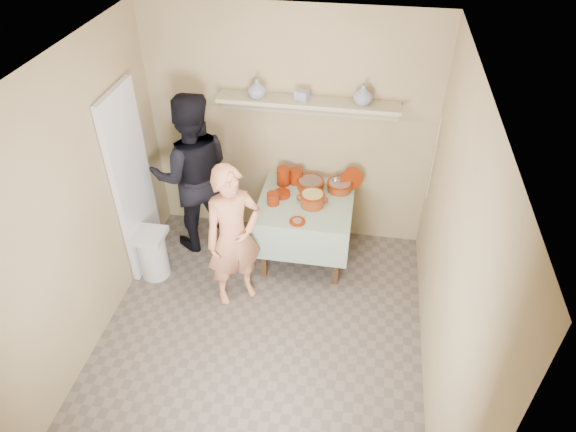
% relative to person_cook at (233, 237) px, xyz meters
% --- Properties ---
extents(ground, '(3.50, 3.50, 0.00)m').
position_rel_person_cook_xyz_m(ground, '(0.34, -0.57, -0.77)').
color(ground, '#65584F').
rests_on(ground, ground).
extents(tile_panel, '(0.06, 0.70, 2.00)m').
position_rel_person_cook_xyz_m(tile_panel, '(-1.12, 0.38, 0.23)').
color(tile_panel, silver).
rests_on(tile_panel, ground).
extents(plate_stack_a, '(0.15, 0.15, 0.20)m').
position_rel_person_cook_xyz_m(plate_stack_a, '(0.31, 0.97, 0.09)').
color(plate_stack_a, '#651905').
rests_on(plate_stack_a, serving_table).
extents(plate_stack_b, '(0.14, 0.14, 0.17)m').
position_rel_person_cook_xyz_m(plate_stack_b, '(0.44, 1.01, 0.08)').
color(plate_stack_b, '#651905').
rests_on(plate_stack_b, serving_table).
extents(bowl_stack, '(0.13, 0.13, 0.13)m').
position_rel_person_cook_xyz_m(bowl_stack, '(0.27, 0.59, 0.06)').
color(bowl_stack, '#651905').
rests_on(bowl_stack, serving_table).
extents(empty_bowl, '(0.17, 0.17, 0.05)m').
position_rel_person_cook_xyz_m(empty_bowl, '(0.34, 0.75, 0.02)').
color(empty_bowl, '#651905').
rests_on(empty_bowl, serving_table).
extents(propped_lid, '(0.26, 0.17, 0.24)m').
position_rel_person_cook_xyz_m(propped_lid, '(1.04, 1.01, 0.11)').
color(propped_lid, '#651905').
rests_on(propped_lid, serving_table).
extents(vase_right, '(0.25, 0.25, 0.20)m').
position_rel_person_cook_xyz_m(vase_right, '(1.07, 1.05, 1.05)').
color(vase_right, navy).
rests_on(vase_right, wall_shelf).
extents(vase_left, '(0.22, 0.22, 0.19)m').
position_rel_person_cook_xyz_m(vase_left, '(0.04, 1.03, 1.05)').
color(vase_left, navy).
rests_on(vase_left, wall_shelf).
extents(ceramic_box, '(0.15, 0.13, 0.09)m').
position_rel_person_cook_xyz_m(ceramic_box, '(0.49, 1.05, 1.00)').
color(ceramic_box, navy).
rests_on(ceramic_box, wall_shelf).
extents(person_cook, '(0.67, 0.63, 1.54)m').
position_rel_person_cook_xyz_m(person_cook, '(0.00, 0.00, 0.00)').
color(person_cook, tan).
rests_on(person_cook, ground).
extents(person_helper, '(1.07, 0.96, 1.83)m').
position_rel_person_cook_xyz_m(person_helper, '(-0.63, 0.77, 0.15)').
color(person_helper, black).
rests_on(person_helper, ground).
extents(room_shell, '(3.04, 3.54, 2.62)m').
position_rel_person_cook_xyz_m(room_shell, '(0.34, -0.57, 0.84)').
color(room_shell, tan).
rests_on(room_shell, ground).
extents(serving_table, '(0.97, 0.97, 0.76)m').
position_rel_person_cook_xyz_m(serving_table, '(0.59, 0.71, -0.13)').
color(serving_table, '#4C2D16').
rests_on(serving_table, ground).
extents(cazuela_meat_a, '(0.30, 0.30, 0.10)m').
position_rel_person_cook_xyz_m(cazuela_meat_a, '(0.61, 0.94, 0.05)').
color(cazuela_meat_a, '#63210A').
rests_on(cazuela_meat_a, serving_table).
extents(cazuela_meat_b, '(0.28, 0.28, 0.10)m').
position_rel_person_cook_xyz_m(cazuela_meat_b, '(0.92, 0.95, 0.05)').
color(cazuela_meat_b, '#63210A').
rests_on(cazuela_meat_b, serving_table).
extents(ladle, '(0.08, 0.26, 0.19)m').
position_rel_person_cook_xyz_m(ladle, '(0.87, 0.97, 0.10)').
color(ladle, silver).
rests_on(ladle, cazuela_meat_b).
extents(cazuela_rice, '(0.33, 0.25, 0.14)m').
position_rel_person_cook_xyz_m(cazuela_rice, '(0.67, 0.63, 0.08)').
color(cazuela_rice, '#63210A').
rests_on(cazuela_rice, serving_table).
extents(front_plate, '(0.16, 0.16, 0.03)m').
position_rel_person_cook_xyz_m(front_plate, '(0.56, 0.33, 0.00)').
color(front_plate, '#651905').
rests_on(front_plate, serving_table).
extents(wall_shelf, '(1.80, 0.25, 0.21)m').
position_rel_person_cook_xyz_m(wall_shelf, '(0.54, 1.08, 0.91)').
color(wall_shelf, tan).
rests_on(wall_shelf, room_shell).
extents(trash_bin, '(0.32, 0.32, 0.56)m').
position_rel_person_cook_xyz_m(trash_bin, '(-0.94, 0.15, -0.48)').
color(trash_bin, silver).
rests_on(trash_bin, ground).
extents(electrical_cord, '(0.01, 0.05, 0.90)m').
position_rel_person_cook_xyz_m(electrical_cord, '(1.81, 0.91, 0.48)').
color(electrical_cord, silver).
rests_on(electrical_cord, wall_shelf).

